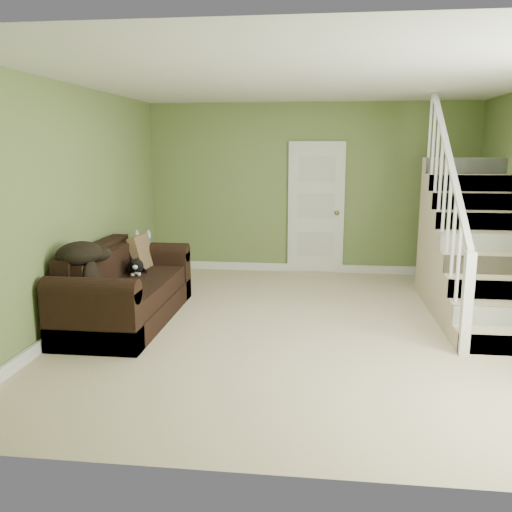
% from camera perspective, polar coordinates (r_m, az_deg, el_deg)
% --- Properties ---
extents(floor, '(5.00, 5.50, 0.01)m').
position_cam_1_polar(floor, '(6.00, 4.86, -7.48)').
color(floor, tan).
rests_on(floor, ground).
extents(ceiling, '(5.00, 5.50, 0.01)m').
position_cam_1_polar(ceiling, '(5.71, 5.33, 18.01)').
color(ceiling, white).
rests_on(ceiling, wall_back).
extents(wall_back, '(5.00, 0.04, 2.60)m').
position_cam_1_polar(wall_back, '(8.45, 5.70, 7.04)').
color(wall_back, olive).
rests_on(wall_back, floor).
extents(wall_front, '(5.00, 0.04, 2.60)m').
position_cam_1_polar(wall_front, '(3.00, 3.36, -0.96)').
color(wall_front, olive).
rests_on(wall_front, floor).
extents(wall_left, '(0.04, 5.50, 2.60)m').
position_cam_1_polar(wall_left, '(6.31, -18.35, 5.02)').
color(wall_left, olive).
rests_on(wall_left, floor).
extents(baseboard_back, '(5.00, 0.04, 0.12)m').
position_cam_1_polar(baseboard_back, '(8.60, 5.53, -1.24)').
color(baseboard_back, white).
rests_on(baseboard_back, floor).
extents(baseboard_left, '(0.04, 5.50, 0.12)m').
position_cam_1_polar(baseboard_left, '(6.54, -17.43, -5.83)').
color(baseboard_left, white).
rests_on(baseboard_left, floor).
extents(door, '(0.86, 0.12, 2.02)m').
position_cam_1_polar(door, '(8.43, 6.34, 5.01)').
color(door, white).
rests_on(door, floor).
extents(staircase, '(1.00, 2.51, 2.82)m').
position_cam_1_polar(staircase, '(7.01, 21.78, -0.08)').
color(staircase, tan).
rests_on(staircase, floor).
extents(sofa, '(0.93, 2.16, 0.86)m').
position_cam_1_polar(sofa, '(6.30, -13.76, -3.75)').
color(sofa, black).
rests_on(sofa, floor).
extents(side_table, '(0.53, 0.53, 0.83)m').
position_cam_1_polar(side_table, '(7.62, -11.58, -1.18)').
color(side_table, black).
rests_on(side_table, floor).
extents(cat, '(0.31, 0.49, 0.24)m').
position_cam_1_polar(cat, '(6.53, -12.63, -1.09)').
color(cat, black).
rests_on(cat, sofa).
extents(banana, '(0.14, 0.18, 0.05)m').
position_cam_1_polar(banana, '(6.08, -13.73, -2.72)').
color(banana, yellow).
rests_on(banana, sofa).
extents(throw_pillow, '(0.23, 0.44, 0.44)m').
position_cam_1_polar(throw_pillow, '(6.90, -11.95, 0.40)').
color(throw_pillow, '#48311D').
rests_on(throw_pillow, sofa).
extents(throw_blanket, '(0.48, 0.60, 0.23)m').
position_cam_1_polar(throw_blanket, '(5.75, -18.08, 0.28)').
color(throw_blanket, black).
rests_on(throw_blanket, sofa).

